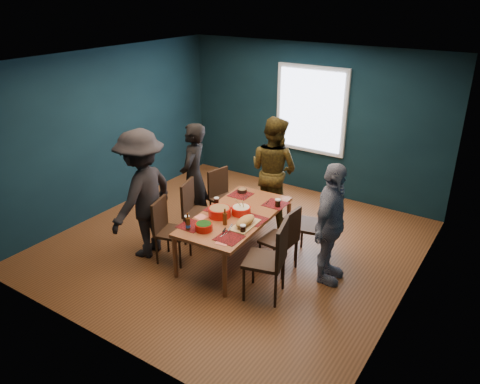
# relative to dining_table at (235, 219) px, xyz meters

# --- Properties ---
(room) EXTENTS (5.01, 5.01, 2.71)m
(room) POSITION_rel_dining_table_xyz_m (-0.23, 0.56, 0.75)
(room) COLOR brown
(room) RESTS_ON ground
(dining_table) EXTENTS (1.02, 1.87, 0.69)m
(dining_table) POSITION_rel_dining_table_xyz_m (0.00, 0.00, 0.00)
(dining_table) COLOR #98522D
(dining_table) RESTS_ON floor
(chair_left_far) EXTENTS (0.49, 0.49, 0.91)m
(chair_left_far) POSITION_rel_dining_table_xyz_m (-0.79, 0.79, -0.10)
(chair_left_far) COLOR black
(chair_left_far) RESTS_ON floor
(chair_left_mid) EXTENTS (0.54, 0.54, 0.96)m
(chair_left_mid) POSITION_rel_dining_table_xyz_m (-0.79, 0.09, -0.07)
(chair_left_mid) COLOR black
(chair_left_mid) RESTS_ON floor
(chair_left_near) EXTENTS (0.51, 0.51, 0.91)m
(chair_left_near) POSITION_rel_dining_table_xyz_m (-0.78, -0.55, -0.10)
(chair_left_near) COLOR black
(chair_left_near) RESTS_ON floor
(chair_right_far) EXTENTS (0.56, 0.56, 1.02)m
(chair_right_far) POSITION_rel_dining_table_xyz_m (0.99, 0.65, -0.03)
(chair_right_far) COLOR black
(chair_right_far) RESTS_ON floor
(chair_right_mid) EXTENTS (0.44, 0.44, 0.93)m
(chair_right_mid) POSITION_rel_dining_table_xyz_m (0.73, 0.07, -0.08)
(chair_right_mid) COLOR black
(chair_right_mid) RESTS_ON floor
(chair_right_near) EXTENTS (0.57, 0.57, 1.03)m
(chair_right_near) POSITION_rel_dining_table_xyz_m (0.88, -0.51, -0.02)
(chair_right_near) COLOR black
(chair_right_near) RESTS_ON floor
(person_far_left) EXTENTS (0.59, 0.72, 1.72)m
(person_far_left) POSITION_rel_dining_table_xyz_m (-1.06, 0.43, 0.23)
(person_far_left) COLOR black
(person_far_left) RESTS_ON floor
(person_back) EXTENTS (0.93, 0.77, 1.75)m
(person_back) POSITION_rel_dining_table_xyz_m (-0.16, 1.34, 0.25)
(person_back) COLOR black
(person_back) RESTS_ON floor
(person_right) EXTENTS (0.49, 0.99, 1.63)m
(person_right) POSITION_rel_dining_table_xyz_m (1.30, 0.22, 0.19)
(person_right) COLOR silver
(person_right) RESTS_ON floor
(person_near_left) EXTENTS (0.83, 1.27, 1.85)m
(person_near_left) POSITION_rel_dining_table_xyz_m (-1.16, -0.58, 0.30)
(person_near_left) COLOR black
(person_near_left) RESTS_ON floor
(bowl_salad) EXTENTS (0.31, 0.31, 0.13)m
(bowl_salad) POSITION_rel_dining_table_xyz_m (-0.15, -0.16, 0.13)
(bowl_salad) COLOR red
(bowl_salad) RESTS_ON dining_table
(bowl_dumpling) EXTENTS (0.26, 0.26, 0.25)m
(bowl_dumpling) POSITION_rel_dining_table_xyz_m (0.06, 0.06, 0.12)
(bowl_dumpling) COLOR red
(bowl_dumpling) RESTS_ON dining_table
(bowl_herbs) EXTENTS (0.23, 0.23, 0.10)m
(bowl_herbs) POSITION_rel_dining_table_xyz_m (-0.09, -0.60, 0.12)
(bowl_herbs) COLOR red
(bowl_herbs) RESTS_ON dining_table
(cutting_board) EXTENTS (0.29, 0.58, 0.13)m
(cutting_board) POSITION_rel_dining_table_xyz_m (0.29, -0.21, 0.12)
(cutting_board) COLOR tan
(cutting_board) RESTS_ON dining_table
(small_bowl) EXTENTS (0.14, 0.14, 0.06)m
(small_bowl) POSITION_rel_dining_table_xyz_m (-0.33, 0.67, 0.10)
(small_bowl) COLOR black
(small_bowl) RESTS_ON dining_table
(beer_bottle_a) EXTENTS (0.06, 0.06, 0.24)m
(beer_bottle_a) POSITION_rel_dining_table_xyz_m (-0.27, -0.70, 0.15)
(beer_bottle_a) COLOR #48240C
(beer_bottle_a) RESTS_ON dining_table
(beer_bottle_b) EXTENTS (0.06, 0.06, 0.23)m
(beer_bottle_b) POSITION_rel_dining_table_xyz_m (0.05, -0.32, 0.15)
(beer_bottle_b) COLOR #48240C
(beer_bottle_b) RESTS_ON dining_table
(cola_glass_a) EXTENTS (0.07, 0.07, 0.10)m
(cola_glass_a) POSITION_rel_dining_table_xyz_m (-0.40, -0.55, 0.12)
(cola_glass_a) COLOR black
(cola_glass_a) RESTS_ON dining_table
(cola_glass_b) EXTENTS (0.08, 0.08, 0.11)m
(cola_glass_b) POSITION_rel_dining_table_xyz_m (0.36, -0.37, 0.12)
(cola_glass_b) COLOR black
(cola_glass_b) RESTS_ON dining_table
(cola_glass_c) EXTENTS (0.08, 0.08, 0.11)m
(cola_glass_c) POSITION_rel_dining_table_xyz_m (0.36, 0.54, 0.13)
(cola_glass_c) COLOR black
(cola_glass_c) RESTS_ON dining_table
(cola_glass_d) EXTENTS (0.07, 0.07, 0.10)m
(cola_glass_d) POSITION_rel_dining_table_xyz_m (-0.41, 0.13, 0.12)
(cola_glass_d) COLOR black
(cola_glass_d) RESTS_ON dining_table
(napkin_a) EXTENTS (0.14, 0.14, 0.00)m
(napkin_a) POSITION_rel_dining_table_xyz_m (0.33, 0.01, 0.07)
(napkin_a) COLOR #F57B67
(napkin_a) RESTS_ON dining_table
(napkin_b) EXTENTS (0.17, 0.17, 0.00)m
(napkin_b) POSITION_rel_dining_table_xyz_m (-0.34, -0.33, 0.07)
(napkin_b) COLOR #F57B67
(napkin_b) RESTS_ON dining_table
(napkin_c) EXTENTS (0.18, 0.18, 0.00)m
(napkin_c) POSITION_rel_dining_table_xyz_m (0.29, -0.71, 0.07)
(napkin_c) COLOR #F57B67
(napkin_c) RESTS_ON dining_table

